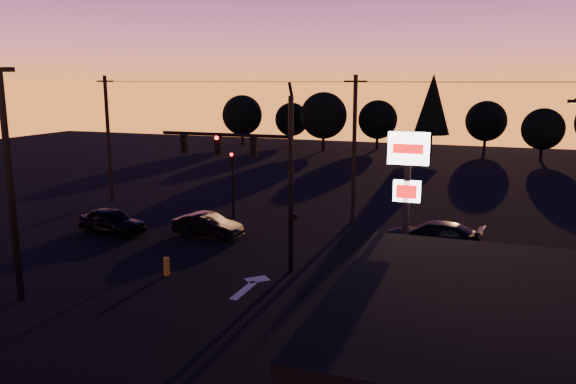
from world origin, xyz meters
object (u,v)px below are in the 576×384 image
traffic_signal_mast (258,164)px  suv_parked (437,325)px  pylon_sign (407,183)px  car_left (112,221)px  car_right (432,236)px  secondary_signal (233,176)px  car_mid (208,225)px  parking_lot_light (9,170)px  bollard (167,266)px

traffic_signal_mast → suv_parked: (8.68, -5.43, -4.17)m
pylon_sign → car_left: pylon_sign is taller
pylon_sign → car_right: pylon_sign is taller
traffic_signal_mast → secondary_signal: bearing=123.2°
car_mid → parking_lot_light: bearing=169.9°
secondary_signal → car_mid: 4.28m
car_left → car_right: car_right is taller
car_left → suv_parked: size_ratio=0.76×
parking_lot_light → car_right: size_ratio=1.78×
bollard → suv_parked: (12.16, -2.97, 0.36)m
bollard → car_mid: 6.41m
pylon_sign → car_mid: pylon_sign is taller
secondary_signal → parking_lot_light: parking_lot_light is taller
traffic_signal_mast → bollard: traffic_signal_mast is taller
parking_lot_light → car_mid: bearing=76.1°
car_left → car_right: size_ratio=0.82×
car_mid → bollard: bearing=-165.0°
bollard → secondary_signal: bearing=98.1°
bollard → car_right: 13.55m
car_left → car_mid: 5.74m
parking_lot_light → secondary_signal: bearing=80.2°
secondary_signal → pylon_sign: (12.00, -9.99, 2.05)m
car_right → car_left: bearing=-72.6°
parking_lot_light → suv_parked: (16.08, 1.56, -4.50)m
traffic_signal_mast → car_mid: (-4.73, 3.83, -4.27)m
bollard → car_left: bearing=143.2°
bollard → car_mid: (-1.25, 6.29, 0.25)m
traffic_signal_mast → bollard: size_ratio=10.44×
parking_lot_light → pylon_sign: bearing=17.2°
parking_lot_light → pylon_sign: (14.50, 4.50, -0.36)m
bollard → car_left: (-6.87, 5.14, 0.31)m
traffic_signal_mast → parking_lot_light: 10.19m
car_left → suv_parked: suv_parked is taller
secondary_signal → suv_parked: secondary_signal is taller
parking_lot_light → car_left: (-2.95, 9.68, -4.55)m
pylon_sign → car_left: 18.68m
traffic_signal_mast → car_mid: traffic_signal_mast is taller
bollard → car_mid: car_mid is taller
parking_lot_light → suv_parked: parking_lot_light is taller
secondary_signal → car_mid: (0.17, -3.66, -2.20)m
pylon_sign → traffic_signal_mast: bearing=160.6°
parking_lot_light → car_mid: parking_lot_light is taller
car_left → car_mid: bearing=-69.6°
bollard → traffic_signal_mast: bearing=35.2°
car_right → traffic_signal_mast: bearing=-44.6°
secondary_signal → car_left: bearing=-138.6°
secondary_signal → car_mid: bearing=-87.3°
car_mid → car_right: 12.23m
bollard → car_right: size_ratio=0.16×
bollard → suv_parked: 12.52m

